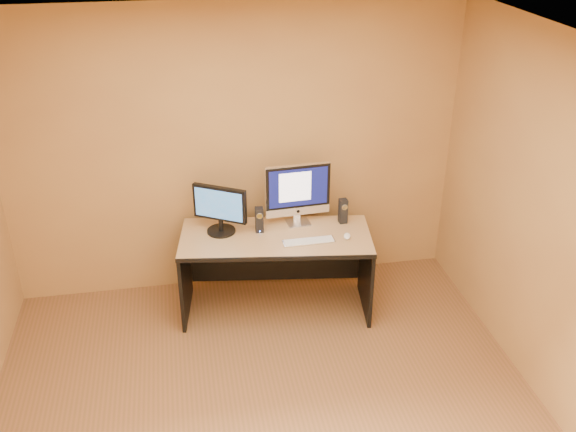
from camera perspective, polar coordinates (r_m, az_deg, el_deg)
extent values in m
plane|color=brown|center=(4.72, -1.38, -18.62)|extent=(4.00, 4.00, 0.00)
plane|color=white|center=(3.37, -1.89, 13.68)|extent=(4.00, 4.00, 0.00)
cube|color=silver|center=(5.33, 1.87, -2.26)|extent=(0.44, 0.12, 0.02)
ellipsoid|color=white|center=(5.41, 5.28, -1.78)|extent=(0.08, 0.11, 0.04)
cylinder|color=black|center=(5.69, 1.27, -0.24)|extent=(0.03, 0.22, 0.01)
cylinder|color=black|center=(5.72, 0.73, -0.11)|extent=(0.12, 0.15, 0.01)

